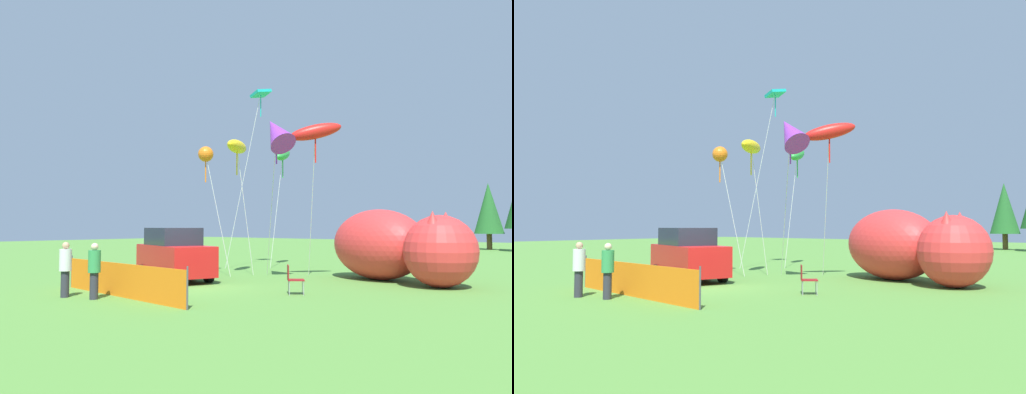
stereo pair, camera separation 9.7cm
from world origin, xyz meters
The scene contains 14 objects.
ground_plane centered at (0.00, 0.00, 0.00)m, with size 120.00×120.00×0.00m, color #548C38.
parked_car centered at (-1.86, 1.10, 1.04)m, with size 4.71×3.08×2.13m.
folding_chair centered at (4.30, 0.80, 0.56)m, with size 0.75×0.75×0.95m.
inflatable_cat centered at (5.20, 6.44, 1.34)m, with size 6.90×4.57×2.90m.
safety_fence centered at (0.50, -3.10, 0.52)m, with size 6.92×0.65×1.15m.
spectator_in_green_shirt centered at (-0.73, -4.27, 0.93)m, with size 0.37×0.37×1.71m.
spectator_in_red_shirt centered at (0.35, -3.93, 0.92)m, with size 0.37×0.37×1.69m.
kite_red_lizard centered at (2.47, 4.96, 6.11)m, with size 2.35×2.42×6.72m.
kite_yellow_hero centered at (-1.34, 4.29, 5.80)m, with size 1.70×2.41×6.23m.
kite_orange_flower centered at (-2.55, 3.51, 5.47)m, with size 1.76×0.71×5.86m.
kite_purple_delta centered at (1.55, 3.52, 6.01)m, with size 3.09×2.74×6.94m.
kite_green_fish centered at (-2.73, 9.59, 6.15)m, with size 1.31×2.38×6.76m.
kite_teal_diamond centered at (-3.49, 8.53, 9.32)m, with size 1.39×2.55×9.76m.
horizon_tree_east centered at (0.33, 37.58, 3.85)m, with size 2.63×2.63×6.27m.
Camera 1 is at (13.86, -12.34, 2.21)m, focal length 35.00 mm.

